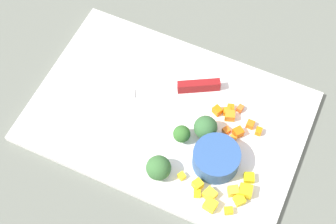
# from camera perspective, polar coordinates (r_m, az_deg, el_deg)

# --- Properties ---
(ground_plane) EXTENTS (4.00, 4.00, 0.00)m
(ground_plane) POSITION_cam_1_polar(r_m,az_deg,el_deg) (0.95, -0.00, -0.65)
(ground_plane) COLOR #61665C
(cutting_board) EXTENTS (0.49, 0.33, 0.01)m
(cutting_board) POSITION_cam_1_polar(r_m,az_deg,el_deg) (0.94, -0.00, -0.47)
(cutting_board) COLOR white
(cutting_board) RESTS_ON ground_plane
(prep_bowl) EXTENTS (0.08, 0.08, 0.04)m
(prep_bowl) POSITION_cam_1_polar(r_m,az_deg,el_deg) (0.88, 5.39, -5.19)
(prep_bowl) COLOR #2C5191
(prep_bowl) RESTS_ON cutting_board
(chef_knife) EXTENTS (0.29, 0.17, 0.02)m
(chef_knife) POSITION_cam_1_polar(r_m,az_deg,el_deg) (0.96, 0.36, 2.61)
(chef_knife) COLOR silver
(chef_knife) RESTS_ON cutting_board
(carrot_dice_0) EXTENTS (0.02, 0.02, 0.01)m
(carrot_dice_0) POSITION_cam_1_polar(r_m,az_deg,el_deg) (0.95, 7.00, 0.45)
(carrot_dice_0) COLOR orange
(carrot_dice_0) RESTS_ON cutting_board
(carrot_dice_1) EXTENTS (0.01, 0.01, 0.01)m
(carrot_dice_1) POSITION_cam_1_polar(r_m,az_deg,el_deg) (0.93, 9.15, -1.37)
(carrot_dice_1) COLOR orange
(carrot_dice_1) RESTS_ON cutting_board
(carrot_dice_2) EXTENTS (0.01, 0.01, 0.01)m
(carrot_dice_2) POSITION_cam_1_polar(r_m,az_deg,el_deg) (0.95, 8.04, 0.40)
(carrot_dice_2) COLOR orange
(carrot_dice_2) RESTS_ON cutting_board
(carrot_dice_3) EXTENTS (0.02, 0.02, 0.02)m
(carrot_dice_3) POSITION_cam_1_polar(r_m,az_deg,el_deg) (0.94, 6.90, -0.42)
(carrot_dice_3) COLOR orange
(carrot_dice_3) RESTS_ON cutting_board
(carrot_dice_4) EXTENTS (0.01, 0.01, 0.01)m
(carrot_dice_4) POSITION_cam_1_polar(r_m,az_deg,el_deg) (0.93, 10.05, -2.13)
(carrot_dice_4) COLOR orange
(carrot_dice_4) RESTS_ON cutting_board
(carrot_dice_5) EXTENTS (0.02, 0.02, 0.01)m
(carrot_dice_5) POSITION_cam_1_polar(r_m,az_deg,el_deg) (0.94, 6.57, 0.07)
(carrot_dice_5) COLOR orange
(carrot_dice_5) RESTS_ON cutting_board
(carrot_dice_6) EXTENTS (0.02, 0.02, 0.01)m
(carrot_dice_6) POSITION_cam_1_polar(r_m,az_deg,el_deg) (0.94, 5.50, 0.16)
(carrot_dice_6) COLOR orange
(carrot_dice_6) RESTS_ON cutting_board
(carrot_dice_7) EXTENTS (0.02, 0.02, 0.02)m
(carrot_dice_7) POSITION_cam_1_polar(r_m,az_deg,el_deg) (0.92, 7.82, -2.25)
(carrot_dice_7) COLOR orange
(carrot_dice_7) RESTS_ON cutting_board
(carrot_dice_8) EXTENTS (0.01, 0.01, 0.01)m
(carrot_dice_8) POSITION_cam_1_polar(r_m,az_deg,el_deg) (0.92, 7.21, -2.88)
(carrot_dice_8) COLOR orange
(carrot_dice_8) RESTS_ON cutting_board
(carrot_dice_9) EXTENTS (0.02, 0.02, 0.01)m
(carrot_dice_9) POSITION_cam_1_polar(r_m,az_deg,el_deg) (0.92, 6.51, -2.05)
(carrot_dice_9) COLOR orange
(carrot_dice_9) RESTS_ON cutting_board
(pepper_dice_0) EXTENTS (0.03, 0.02, 0.02)m
(pepper_dice_0) POSITION_cam_1_polar(r_m,az_deg,el_deg) (0.88, 8.62, -8.69)
(pepper_dice_0) COLOR yellow
(pepper_dice_0) RESTS_ON cutting_board
(pepper_dice_1) EXTENTS (0.02, 0.02, 0.01)m
(pepper_dice_1) POSITION_cam_1_polar(r_m,az_deg,el_deg) (0.89, 9.00, -7.25)
(pepper_dice_1) COLOR yellow
(pepper_dice_1) RESTS_ON cutting_board
(pepper_dice_2) EXTENTS (0.03, 0.03, 0.01)m
(pepper_dice_2) POSITION_cam_1_polar(r_m,az_deg,el_deg) (0.87, 4.68, -9.14)
(pepper_dice_2) COLOR yellow
(pepper_dice_2) RESTS_ON cutting_board
(pepper_dice_3) EXTENTS (0.02, 0.02, 0.01)m
(pepper_dice_3) POSITION_cam_1_polar(r_m,az_deg,el_deg) (0.87, 7.95, -9.67)
(pepper_dice_3) COLOR yellow
(pepper_dice_3) RESTS_ON cutting_board
(pepper_dice_4) EXTENTS (0.02, 0.02, 0.01)m
(pepper_dice_4) POSITION_cam_1_polar(r_m,az_deg,el_deg) (0.88, 1.54, -7.15)
(pepper_dice_4) COLOR yellow
(pepper_dice_4) RESTS_ON cutting_board
(pepper_dice_5) EXTENTS (0.02, 0.02, 0.02)m
(pepper_dice_5) POSITION_cam_1_polar(r_m,az_deg,el_deg) (0.87, 3.31, -8.06)
(pepper_dice_5) COLOR yellow
(pepper_dice_5) RESTS_ON cutting_board
(pepper_dice_6) EXTENTS (0.02, 0.02, 0.01)m
(pepper_dice_6) POSITION_cam_1_polar(r_m,az_deg,el_deg) (0.87, 3.26, -9.04)
(pepper_dice_6) COLOR yellow
(pepper_dice_6) RESTS_ON cutting_board
(pepper_dice_7) EXTENTS (0.02, 0.02, 0.02)m
(pepper_dice_7) POSITION_cam_1_polar(r_m,az_deg,el_deg) (0.86, 4.73, -10.30)
(pepper_dice_7) COLOR yellow
(pepper_dice_7) RESTS_ON cutting_board
(pepper_dice_8) EXTENTS (0.02, 0.02, 0.01)m
(pepper_dice_8) POSITION_cam_1_polar(r_m,az_deg,el_deg) (0.87, 6.76, -10.87)
(pepper_dice_8) COLOR yellow
(pepper_dice_8) RESTS_ON cutting_board
(pepper_dice_9) EXTENTS (0.02, 0.02, 0.02)m
(pepper_dice_9) POSITION_cam_1_polar(r_m,az_deg,el_deg) (0.88, 7.26, -8.73)
(pepper_dice_9) COLOR yellow
(pepper_dice_9) RESTS_ON cutting_board
(broccoli_floret_0) EXTENTS (0.03, 0.03, 0.03)m
(broccoli_floret_0) POSITION_cam_1_polar(r_m,az_deg,el_deg) (0.90, 1.54, -2.47)
(broccoli_floret_0) COLOR #80C368
(broccoli_floret_0) RESTS_ON cutting_board
(broccoli_floret_1) EXTENTS (0.04, 0.04, 0.05)m
(broccoli_floret_1) POSITION_cam_1_polar(r_m,az_deg,el_deg) (0.90, 4.20, -1.74)
(broccoli_floret_1) COLOR #80B857
(broccoli_floret_1) RESTS_ON cutting_board
(broccoli_floret_2) EXTENTS (0.04, 0.04, 0.04)m
(broccoli_floret_2) POSITION_cam_1_polar(r_m,az_deg,el_deg) (0.87, -1.06, -6.25)
(broccoli_floret_2) COLOR #93B45E
(broccoli_floret_2) RESTS_ON cutting_board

